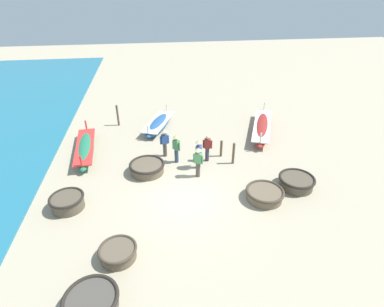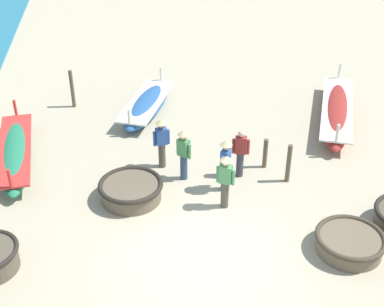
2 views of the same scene
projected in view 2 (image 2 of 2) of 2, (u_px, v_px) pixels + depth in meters
The scene contains 14 objects.
ground_plane at pixel (204, 252), 13.48m from camera, with size 80.00×80.00×0.00m, color tan.
coracle_front_right at pixel (131, 190), 15.26m from camera, with size 1.86×1.86×0.56m.
coracle_upturned at pixel (350, 242), 13.40m from camera, with size 1.78×1.78×0.50m.
long_boat_ochre_hull at pixel (147, 105), 19.90m from camera, with size 2.55×4.18×1.03m.
long_boat_white_hull at pixel (337, 112), 19.34m from camera, with size 3.09×5.63×1.18m.
long_boat_blue_hull at pixel (16, 153), 16.94m from camera, with size 1.44×4.97×1.11m.
fisherman_by_coracle at pixel (240, 152), 15.99m from camera, with size 0.51×0.30×1.57m.
fisherman_standing_left at pixel (184, 151), 15.80m from camera, with size 0.39×0.41×1.67m.
fisherman_crouching at pixel (225, 178), 14.60m from camera, with size 0.47×0.36×1.67m.
fisherman_with_hat at pixel (162, 140), 16.37m from camera, with size 0.52×0.36×1.67m.
fisherman_standing_right at pixel (225, 162), 15.31m from camera, with size 0.37×0.47×1.67m.
mooring_post_inland at pixel (265, 153), 16.59m from camera, with size 0.14×0.14×0.99m, color brown.
mooring_post_shoreline at pixel (289, 163), 15.85m from camera, with size 0.14×0.14×1.26m, color brown.
mooring_post_mid_beach at pixel (72, 89), 20.06m from camera, with size 0.14×0.14×1.48m, color brown.
Camera 2 is at (-1.73, -10.02, 9.20)m, focal length 50.00 mm.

